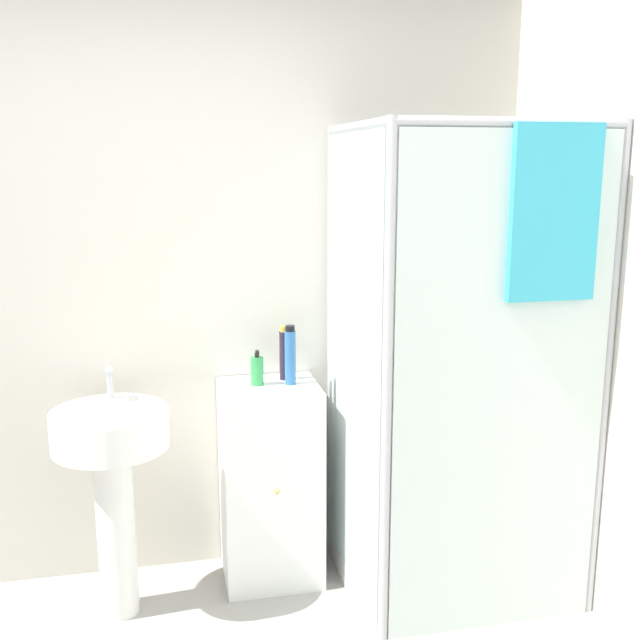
{
  "coord_description": "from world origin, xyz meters",
  "views": [
    {
      "loc": [
        0.07,
        -1.51,
        1.8
      ],
      "look_at": [
        0.66,
        1.14,
        1.22
      ],
      "focal_mm": 42.0,
      "sensor_mm": 36.0,
      "label": 1
    }
  ],
  "objects_px": {
    "sink": "(112,465)",
    "shampoo_bottle_tall_black": "(285,354)",
    "shampoo_bottle_blue": "(290,356)",
    "soap_dispenser": "(257,371)"
  },
  "relations": [
    {
      "from": "sink",
      "to": "shampoo_bottle_tall_black",
      "type": "distance_m",
      "value": 0.84
    },
    {
      "from": "shampoo_bottle_blue",
      "to": "soap_dispenser",
      "type": "bearing_deg",
      "value": 171.74
    },
    {
      "from": "soap_dispenser",
      "to": "shampoo_bottle_blue",
      "type": "height_order",
      "value": "shampoo_bottle_blue"
    },
    {
      "from": "sink",
      "to": "soap_dispenser",
      "type": "bearing_deg",
      "value": 15.58
    },
    {
      "from": "sink",
      "to": "shampoo_bottle_tall_black",
      "type": "height_order",
      "value": "shampoo_bottle_tall_black"
    },
    {
      "from": "shampoo_bottle_tall_black",
      "to": "soap_dispenser",
      "type": "bearing_deg",
      "value": -155.82
    },
    {
      "from": "shampoo_bottle_tall_black",
      "to": "shampoo_bottle_blue",
      "type": "height_order",
      "value": "shampoo_bottle_blue"
    },
    {
      "from": "soap_dispenser",
      "to": "shampoo_bottle_blue",
      "type": "distance_m",
      "value": 0.15
    },
    {
      "from": "shampoo_bottle_tall_black",
      "to": "shampoo_bottle_blue",
      "type": "distance_m",
      "value": 0.08
    },
    {
      "from": "sink",
      "to": "shampoo_bottle_blue",
      "type": "bearing_deg",
      "value": 11.25
    }
  ]
}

